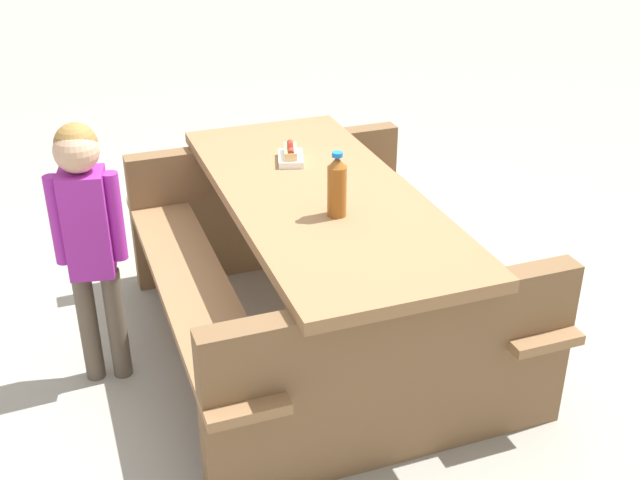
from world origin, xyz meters
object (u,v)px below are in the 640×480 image
at_px(hotdog_tray, 291,155).
at_px(child_in_coat, 87,224).
at_px(picnic_table, 320,256).
at_px(soda_bottle, 337,186).

distance_m(hotdog_tray, child_in_coat, 0.96).
relative_size(picnic_table, child_in_coat, 1.90).
bearing_deg(picnic_table, soda_bottle, -166.27).
height_order(picnic_table, hotdog_tray, hotdog_tray).
xyz_separation_m(hotdog_tray, child_in_coat, (-0.54, 0.80, -0.06)).
bearing_deg(hotdog_tray, child_in_coat, 123.93).
bearing_deg(hotdog_tray, picnic_table, -160.99).
height_order(soda_bottle, child_in_coat, child_in_coat).
bearing_deg(picnic_table, child_in_coat, 102.28).
relative_size(picnic_table, hotdog_tray, 11.75).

